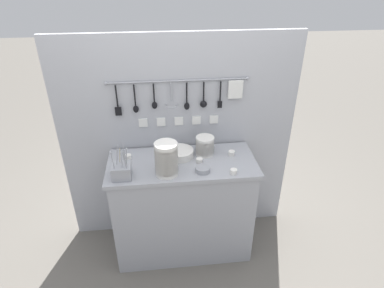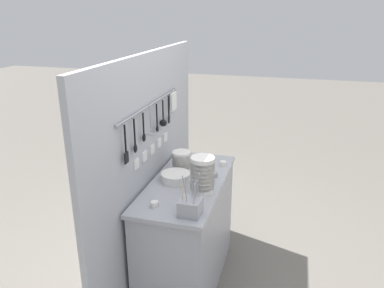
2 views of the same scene
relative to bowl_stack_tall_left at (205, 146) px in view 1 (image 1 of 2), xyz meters
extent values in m
plane|color=#666059|center=(-0.19, -0.10, -0.98)|extent=(20.00, 20.00, 0.00)
cube|color=#9EA0A8|center=(-0.19, -0.10, -0.09)|extent=(1.16, 0.52, 0.03)
cube|color=#9EA0A8|center=(-0.19, -0.10, -0.54)|extent=(1.11, 0.50, 0.87)
cube|color=#A8AAB2|center=(-0.19, 0.19, -0.06)|extent=(1.96, 0.04, 1.83)
cylinder|color=#93969E|center=(-0.19, 0.16, 0.49)|extent=(1.09, 0.01, 0.01)
sphere|color=#93969E|center=(-0.74, 0.16, 0.49)|extent=(0.02, 0.02, 0.02)
sphere|color=#93969E|center=(0.35, 0.16, 0.49)|extent=(0.02, 0.02, 0.02)
cylinder|color=black|center=(-0.67, 0.15, 0.39)|extent=(0.01, 0.01, 0.18)
cube|color=black|center=(-0.67, 0.15, 0.27)|extent=(0.05, 0.01, 0.07)
cylinder|color=#93969E|center=(-0.67, 0.16, 0.49)|extent=(0.01, 0.01, 0.02)
cylinder|color=black|center=(-0.53, 0.15, 0.39)|extent=(0.01, 0.01, 0.17)
ellipsoid|color=black|center=(-0.53, 0.15, 0.28)|extent=(0.04, 0.02, 0.06)
cylinder|color=#93969E|center=(-0.53, 0.16, 0.49)|extent=(0.01, 0.01, 0.02)
cylinder|color=black|center=(-0.38, 0.15, 0.41)|extent=(0.01, 0.01, 0.15)
ellipsoid|color=black|center=(-0.38, 0.15, 0.31)|extent=(0.04, 0.02, 0.06)
cylinder|color=#93969E|center=(-0.38, 0.16, 0.49)|extent=(0.01, 0.01, 0.02)
cylinder|color=#93969E|center=(-0.25, 0.15, 0.41)|extent=(0.01, 0.01, 0.14)
torus|color=#93969E|center=(-0.25, 0.15, 0.30)|extent=(0.10, 0.10, 0.01)
cylinder|color=#93969E|center=(-0.25, 0.16, 0.49)|extent=(0.01, 0.01, 0.02)
cylinder|color=black|center=(-0.13, 0.15, 0.40)|extent=(0.01, 0.01, 0.17)
ellipsoid|color=black|center=(-0.13, 0.15, 0.29)|extent=(0.04, 0.02, 0.06)
cylinder|color=#93969E|center=(-0.13, 0.16, 0.49)|extent=(0.01, 0.01, 0.02)
cylinder|color=black|center=(0.00, 0.15, 0.40)|extent=(0.01, 0.01, 0.16)
sphere|color=black|center=(0.00, 0.15, 0.30)|extent=(0.06, 0.06, 0.06)
cylinder|color=#93969E|center=(0.00, 0.16, 0.49)|extent=(0.01, 0.01, 0.02)
cylinder|color=black|center=(0.14, 0.15, 0.40)|extent=(0.01, 0.01, 0.17)
cube|color=black|center=(0.14, 0.15, 0.29)|extent=(0.04, 0.01, 0.06)
cylinder|color=#93969E|center=(0.14, 0.16, 0.49)|extent=(0.01, 0.01, 0.02)
cube|color=silver|center=(0.26, 0.15, 0.41)|extent=(0.12, 0.02, 0.14)
cylinder|color=#93969E|center=(0.26, 0.16, 0.49)|extent=(0.01, 0.01, 0.02)
cube|color=white|center=(-0.48, 0.17, 0.15)|extent=(0.07, 0.01, 0.07)
cube|color=white|center=(-0.34, 0.17, 0.15)|extent=(0.07, 0.01, 0.07)
cube|color=white|center=(-0.19, 0.17, 0.15)|extent=(0.07, 0.01, 0.07)
cube|color=white|center=(-0.05, 0.17, 0.15)|extent=(0.07, 0.01, 0.07)
cube|color=white|center=(0.10, 0.17, 0.15)|extent=(0.07, 0.01, 0.07)
cylinder|color=silver|center=(0.00, 0.00, -0.06)|extent=(0.15, 0.15, 0.04)
cylinder|color=silver|center=(0.00, 0.00, -0.03)|extent=(0.15, 0.15, 0.04)
cylinder|color=silver|center=(0.00, 0.00, -0.01)|extent=(0.15, 0.15, 0.04)
cylinder|color=silver|center=(0.00, 0.00, 0.01)|extent=(0.15, 0.15, 0.04)
cylinder|color=silver|center=(0.00, 0.00, 0.03)|extent=(0.15, 0.15, 0.04)
cylinder|color=silver|center=(0.00, 0.00, 0.06)|extent=(0.15, 0.15, 0.04)
cylinder|color=silver|center=(-0.32, -0.25, -0.05)|extent=(0.17, 0.17, 0.05)
cylinder|color=silver|center=(-0.32, -0.25, -0.02)|extent=(0.17, 0.17, 0.05)
cylinder|color=silver|center=(-0.32, -0.25, 0.01)|extent=(0.17, 0.17, 0.05)
cylinder|color=silver|center=(-0.32, -0.25, 0.04)|extent=(0.17, 0.17, 0.05)
cylinder|color=silver|center=(-0.32, -0.25, 0.07)|extent=(0.17, 0.17, 0.05)
cylinder|color=silver|center=(-0.32, -0.25, 0.10)|extent=(0.17, 0.17, 0.05)
cylinder|color=silver|center=(-0.32, -0.25, 0.13)|extent=(0.17, 0.17, 0.05)
cylinder|color=silver|center=(-0.32, -0.25, 0.15)|extent=(0.17, 0.17, 0.05)
cylinder|color=silver|center=(-0.20, -0.02, -0.07)|extent=(0.22, 0.22, 0.01)
cylinder|color=silver|center=(-0.20, -0.02, -0.06)|extent=(0.22, 0.22, 0.01)
cylinder|color=silver|center=(-0.20, -0.02, -0.05)|extent=(0.22, 0.22, 0.01)
cylinder|color=silver|center=(-0.20, -0.02, -0.04)|extent=(0.22, 0.22, 0.01)
cylinder|color=silver|center=(-0.20, -0.02, -0.03)|extent=(0.22, 0.22, 0.01)
cylinder|color=silver|center=(-0.20, -0.02, -0.02)|extent=(0.22, 0.22, 0.01)
cylinder|color=#93969E|center=(-0.05, -0.25, -0.06)|extent=(0.11, 0.11, 0.04)
cube|color=#93969E|center=(-0.64, -0.25, -0.03)|extent=(0.14, 0.14, 0.10)
cylinder|color=#93969E|center=(-0.61, -0.21, 0.07)|extent=(0.03, 0.03, 0.20)
cylinder|color=#93969E|center=(-0.66, -0.24, 0.08)|extent=(0.04, 0.02, 0.20)
cylinder|color=#93969E|center=(-0.61, -0.26, 0.06)|extent=(0.03, 0.02, 0.18)
cylinder|color=#93969E|center=(-0.69, -0.29, 0.07)|extent=(0.02, 0.02, 0.19)
cylinder|color=#93969E|center=(-0.60, -0.29, 0.08)|extent=(0.03, 0.03, 0.21)
cylinder|color=#93969E|center=(-0.60, -0.29, 0.06)|extent=(0.02, 0.03, 0.18)
cylinder|color=#93969E|center=(-0.63, -0.28, 0.06)|extent=(0.01, 0.01, 0.17)
cylinder|color=#C6B793|center=(-0.65, -0.21, 0.06)|extent=(0.02, 0.01, 0.16)
cylinder|color=silver|center=(-0.06, -0.13, -0.06)|extent=(0.05, 0.05, 0.04)
cylinder|color=silver|center=(0.21, -0.04, -0.06)|extent=(0.05, 0.05, 0.04)
cylinder|color=silver|center=(-0.61, -0.01, -0.06)|extent=(0.05, 0.05, 0.04)
cylinder|color=silver|center=(0.17, -0.30, -0.06)|extent=(0.05, 0.05, 0.04)
camera|label=1|loc=(-0.36, -2.21, 1.28)|focal=30.00mm
camera|label=2|loc=(-2.61, -0.82, 1.13)|focal=35.00mm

